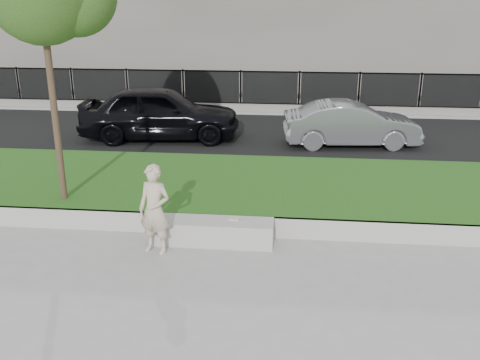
# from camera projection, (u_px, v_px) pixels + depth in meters

# --- Properties ---
(ground) EXTENTS (90.00, 90.00, 0.00)m
(ground) POSITION_uv_depth(u_px,v_px,m) (205.00, 260.00, 9.14)
(ground) COLOR gray
(ground) RESTS_ON ground
(grass_bank) EXTENTS (34.00, 4.00, 0.40)m
(grass_bank) POSITION_uv_depth(u_px,v_px,m) (227.00, 189.00, 11.89)
(grass_bank) COLOR #0F390E
(grass_bank) RESTS_ON ground
(grass_kerb) EXTENTS (34.00, 0.08, 0.40)m
(grass_kerb) POSITION_uv_depth(u_px,v_px,m) (214.00, 225.00, 10.05)
(grass_kerb) COLOR #A5A19A
(grass_kerb) RESTS_ON ground
(street) EXTENTS (34.00, 7.00, 0.04)m
(street) POSITION_uv_depth(u_px,v_px,m) (248.00, 135.00, 17.11)
(street) COLOR black
(street) RESTS_ON ground
(far_pavement) EXTENTS (34.00, 3.00, 0.12)m
(far_pavement) POSITION_uv_depth(u_px,v_px,m) (258.00, 106.00, 21.32)
(far_pavement) COLOR gray
(far_pavement) RESTS_ON ground
(iron_fence) EXTENTS (32.00, 0.30, 1.50)m
(iron_fence) POSITION_uv_depth(u_px,v_px,m) (256.00, 99.00, 20.23)
(iron_fence) COLOR slate
(iron_fence) RESTS_ON far_pavement
(stone_bench) EXTENTS (2.16, 0.54, 0.44)m
(stone_bench) POSITION_uv_depth(u_px,v_px,m) (214.00, 232.00, 9.72)
(stone_bench) COLOR #A5A19A
(stone_bench) RESTS_ON ground
(man) EXTENTS (0.66, 0.52, 1.60)m
(man) POSITION_uv_depth(u_px,v_px,m) (155.00, 210.00, 9.20)
(man) COLOR beige
(man) RESTS_ON ground
(book) EXTENTS (0.23, 0.18, 0.02)m
(book) POSITION_uv_depth(u_px,v_px,m) (235.00, 219.00, 9.69)
(book) COLOR beige
(book) RESTS_ON stone_bench
(car_dark) EXTENTS (5.00, 2.42, 1.65)m
(car_dark) POSITION_uv_depth(u_px,v_px,m) (160.00, 113.00, 16.37)
(car_dark) COLOR black
(car_dark) RESTS_ON street
(car_silver) EXTENTS (4.06, 1.77, 1.30)m
(car_silver) POSITION_uv_depth(u_px,v_px,m) (351.00, 124.00, 15.70)
(car_silver) COLOR gray
(car_silver) RESTS_ON street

